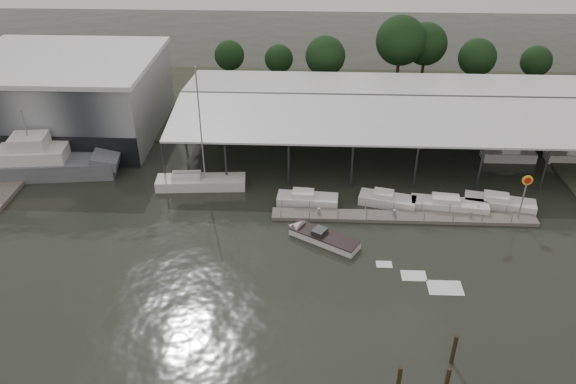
{
  "coord_description": "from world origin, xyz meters",
  "views": [
    {
      "loc": [
        4.8,
        -40.04,
        33.53
      ],
      "look_at": [
        2.67,
        10.81,
        2.5
      ],
      "focal_mm": 35.0,
      "sensor_mm": 36.0,
      "label": 1
    }
  ],
  "objects_px": {
    "speedboat_underway": "(319,236)",
    "white_sailboat": "(199,182)",
    "grey_trawler": "(45,163)",
    "shell_fuel_sign": "(525,189)"
  },
  "relations": [
    {
      "from": "white_sailboat",
      "to": "speedboat_underway",
      "type": "xyz_separation_m",
      "value": [
        13.79,
        -9.74,
        -0.27
      ]
    },
    {
      "from": "speedboat_underway",
      "to": "shell_fuel_sign",
      "type": "bearing_deg",
      "value": -137.51
    },
    {
      "from": "grey_trawler",
      "to": "white_sailboat",
      "type": "relative_size",
      "value": 1.22
    },
    {
      "from": "grey_trawler",
      "to": "white_sailboat",
      "type": "height_order",
      "value": "white_sailboat"
    },
    {
      "from": "white_sailboat",
      "to": "speedboat_underway",
      "type": "relative_size",
      "value": 0.87
    },
    {
      "from": "shell_fuel_sign",
      "to": "white_sailboat",
      "type": "xyz_separation_m",
      "value": [
        -34.83,
        5.62,
        -3.27
      ]
    },
    {
      "from": "speedboat_underway",
      "to": "white_sailboat",
      "type": "bearing_deg",
      "value": -3.86
    },
    {
      "from": "grey_trawler",
      "to": "white_sailboat",
      "type": "xyz_separation_m",
      "value": [
        19.03,
        -2.24,
        -0.92
      ]
    },
    {
      "from": "grey_trawler",
      "to": "shell_fuel_sign",
      "type": "bearing_deg",
      "value": -15.42
    },
    {
      "from": "white_sailboat",
      "to": "grey_trawler",
      "type": "bearing_deg",
      "value": 169.0
    }
  ]
}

